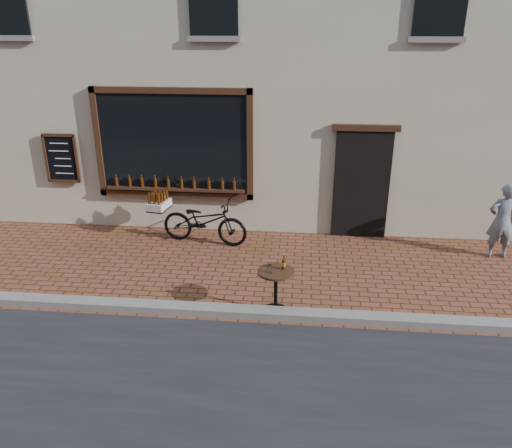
{
  "coord_description": "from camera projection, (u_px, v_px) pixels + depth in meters",
  "views": [
    {
      "loc": [
        0.74,
        -6.25,
        4.16
      ],
      "look_at": [
        -0.0,
        1.2,
        1.1
      ],
      "focal_mm": 35.0,
      "sensor_mm": 36.0,
      "label": 1
    }
  ],
  "objects": [
    {
      "name": "cargo_bicycle",
      "position": [
        203.0,
        221.0,
        9.92
      ],
      "size": [
        2.09,
        0.9,
        0.99
      ],
      "rotation": [
        0.0,
        0.0,
        1.4
      ],
      "color": "black",
      "rests_on": "ground"
    },
    {
      "name": "pedestrian",
      "position": [
        502.0,
        221.0,
        9.23
      ],
      "size": [
        0.55,
        0.38,
        1.44
      ],
      "primitive_type": "imported",
      "rotation": [
        0.0,
        0.0,
        3.21
      ],
      "color": "slate",
      "rests_on": "ground"
    },
    {
      "name": "ground",
      "position": [
        248.0,
        323.0,
        7.4
      ],
      "size": [
        90.0,
        90.0,
        0.0
      ],
      "primitive_type": "plane",
      "color": "brown",
      "rests_on": "ground"
    },
    {
      "name": "kerb",
      "position": [
        250.0,
        312.0,
        7.56
      ],
      "size": [
        90.0,
        0.25,
        0.12
      ],
      "primitive_type": "cube",
      "color": "slate",
      "rests_on": "ground"
    },
    {
      "name": "bistro_table",
      "position": [
        276.0,
        283.0,
        7.5
      ],
      "size": [
        0.55,
        0.55,
        0.95
      ],
      "color": "black",
      "rests_on": "ground"
    }
  ]
}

